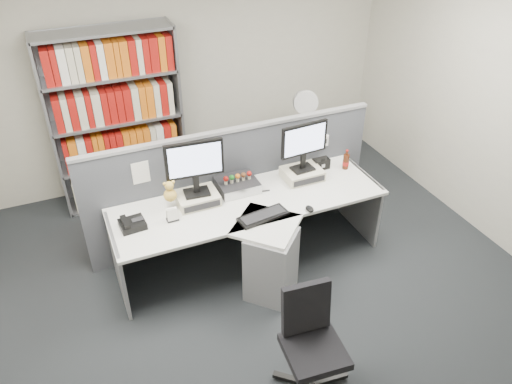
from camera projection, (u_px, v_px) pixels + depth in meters
name	position (u px, v px, depth m)	size (l,w,h in m)	color
ground	(284.00, 314.00, 4.49)	(5.50, 5.50, 0.00)	#25292C
room_shell	(293.00, 136.00, 3.49)	(5.04, 5.54, 2.72)	beige
partition	(233.00, 184.00, 5.08)	(3.00, 0.08, 1.27)	#494C53
desk	(258.00, 236.00, 4.69)	(2.60, 1.20, 0.72)	silver
monitor_riser_left	(197.00, 198.00, 4.66)	(0.38, 0.31, 0.10)	beige
monitor_riser_right	(302.00, 174.00, 5.02)	(0.38, 0.31, 0.10)	beige
monitor_left	(195.00, 164.00, 4.45)	(0.53, 0.19, 0.54)	black
monitor_right	(304.00, 143.00, 4.82)	(0.49, 0.17, 0.50)	black
desktop_pc	(237.00, 185.00, 4.84)	(0.38, 0.34, 0.10)	black
figurines	(238.00, 177.00, 4.78)	(0.29, 0.05, 0.09)	beige
keyboard	(263.00, 216.00, 4.48)	(0.48, 0.24, 0.03)	black
mouse	(310.00, 209.00, 4.57)	(0.07, 0.11, 0.04)	black
desk_phone	(132.00, 224.00, 4.35)	(0.23, 0.21, 0.09)	black
desk_calendar	(172.00, 215.00, 4.43)	(0.11, 0.08, 0.13)	black
plush_toy	(170.00, 193.00, 4.49)	(0.12, 0.12, 0.21)	gold
speaker	(321.00, 164.00, 5.17)	(0.17, 0.09, 0.11)	black
cola_bottle	(346.00, 162.00, 5.16)	(0.07, 0.07, 0.22)	#3F190A
shelving_unit	(117.00, 123.00, 5.52)	(1.41, 0.40, 2.00)	gray
filing_cabinet	(302.00, 154.00, 6.21)	(0.45, 0.61, 0.70)	gray
desk_fan	(305.00, 105.00, 5.85)	(0.28, 0.18, 0.48)	white
office_chair	(311.00, 340.00, 3.65)	(0.58, 0.59, 0.89)	silver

